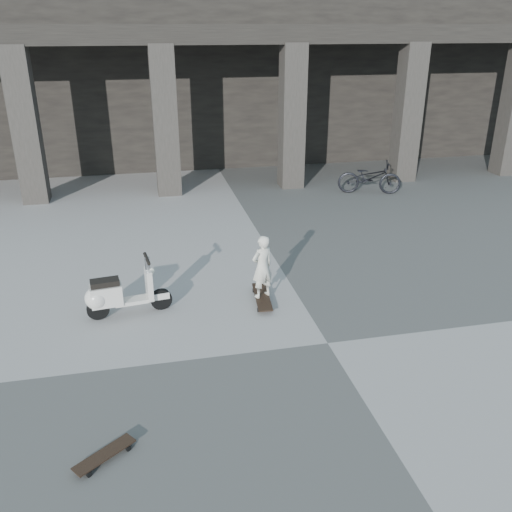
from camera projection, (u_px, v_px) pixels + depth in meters
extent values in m
plane|color=#4C4C4A|center=(328.00, 343.00, 8.17)|extent=(90.00, 90.00, 0.00)
cube|color=black|center=(204.00, 68.00, 19.57)|extent=(28.00, 6.00, 6.00)
cube|color=black|center=(222.00, 34.00, 15.15)|extent=(28.00, 2.80, 0.50)
cube|color=#2E2C26|center=(26.00, 127.00, 13.98)|extent=(0.65, 0.65, 4.00)
cube|color=#2E2C26|center=(165.00, 122.00, 14.68)|extent=(0.65, 0.65, 4.00)
cube|color=#2E2C26|center=(292.00, 118.00, 15.37)|extent=(0.65, 0.65, 4.00)
cube|color=#2E2C26|center=(408.00, 114.00, 16.07)|extent=(0.65, 0.65, 4.00)
cube|color=black|center=(262.00, 297.00, 9.37)|extent=(0.34, 1.06, 0.02)
cube|color=#B2B2B7|center=(260.00, 289.00, 9.72)|extent=(0.22, 0.08, 0.03)
cube|color=#B2B2B7|center=(265.00, 309.00, 9.06)|extent=(0.22, 0.08, 0.03)
cylinder|color=black|center=(254.00, 290.00, 9.72)|extent=(0.04, 0.08, 0.08)
cylinder|color=black|center=(266.00, 290.00, 9.74)|extent=(0.04, 0.08, 0.08)
cylinder|color=black|center=(258.00, 310.00, 9.05)|extent=(0.04, 0.08, 0.08)
cylinder|color=black|center=(271.00, 309.00, 9.07)|extent=(0.04, 0.08, 0.08)
cube|color=black|center=(105.00, 454.00, 5.95)|extent=(0.69, 0.58, 0.02)
cube|color=#B2B2B7|center=(124.00, 444.00, 6.14)|extent=(0.13, 0.16, 0.03)
cube|color=#B2B2B7|center=(85.00, 470.00, 5.79)|extent=(0.13, 0.16, 0.03)
cylinder|color=black|center=(120.00, 442.00, 6.19)|extent=(0.07, 0.06, 0.06)
cylinder|color=black|center=(128.00, 448.00, 6.10)|extent=(0.07, 0.06, 0.06)
cylinder|color=black|center=(81.00, 467.00, 5.84)|extent=(0.07, 0.06, 0.06)
cylinder|color=black|center=(89.00, 474.00, 5.74)|extent=(0.07, 0.06, 0.06)
imported|color=beige|center=(262.00, 267.00, 9.15)|extent=(0.48, 0.41, 1.11)
cylinder|color=black|center=(161.00, 299.00, 9.10)|extent=(0.37, 0.13, 0.36)
cylinder|color=black|center=(98.00, 309.00, 8.78)|extent=(0.37, 0.13, 0.36)
cube|color=silver|center=(132.00, 301.00, 8.93)|extent=(0.57, 0.30, 0.06)
cube|color=silver|center=(106.00, 295.00, 8.74)|extent=(0.53, 0.35, 0.34)
sphere|color=silver|center=(97.00, 298.00, 8.71)|extent=(0.38, 0.38, 0.38)
cube|color=black|center=(105.00, 282.00, 8.65)|extent=(0.48, 0.29, 0.09)
cube|color=silver|center=(149.00, 284.00, 8.92)|extent=(0.13, 0.32, 0.52)
cube|color=silver|center=(161.00, 295.00, 9.07)|extent=(0.28, 0.16, 0.11)
cylinder|color=#B2B2B7|center=(147.00, 265.00, 8.79)|extent=(0.09, 0.09, 0.27)
cylinder|color=black|center=(147.00, 259.00, 8.74)|extent=(0.11, 0.46, 0.05)
sphere|color=white|center=(151.00, 271.00, 8.85)|extent=(0.11, 0.11, 0.11)
imported|color=black|center=(369.00, 177.00, 15.28)|extent=(1.86, 1.12, 0.92)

